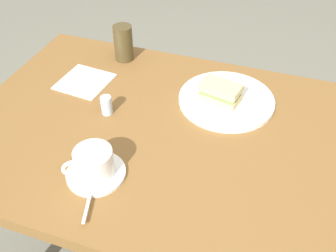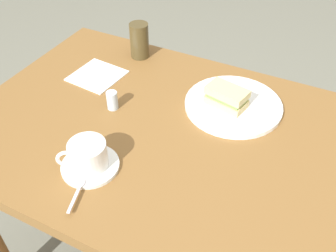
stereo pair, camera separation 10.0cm
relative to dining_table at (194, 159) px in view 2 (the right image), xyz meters
The scene contains 9 objects.
dining_table is the anchor object (origin of this frame).
sandwich_plate 0.20m from the dining_table, 76.59° to the left, with size 0.28×0.28×0.01m, color white.
sandwich_front 0.20m from the dining_table, 81.36° to the left, with size 0.13×0.09×0.06m.
coffee_saucer 0.29m from the dining_table, 133.03° to the right, with size 0.14×0.14×0.01m, color white.
coffee_cup 0.31m from the dining_table, 133.07° to the right, with size 0.11×0.10×0.07m.
spoon 0.34m from the dining_table, 120.82° to the right, with size 0.04×0.10×0.01m.
napkin 0.43m from the dining_table, 162.11° to the left, with size 0.15×0.15×0.00m, color white.
salt_shaker 0.29m from the dining_table, behind, with size 0.03×0.03×0.06m, color silver.
drinking_glass 0.48m from the dining_table, 138.60° to the left, with size 0.06×0.06×0.12m, color #473B20.
Camera 2 is at (0.26, -0.69, 1.42)m, focal length 40.53 mm.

